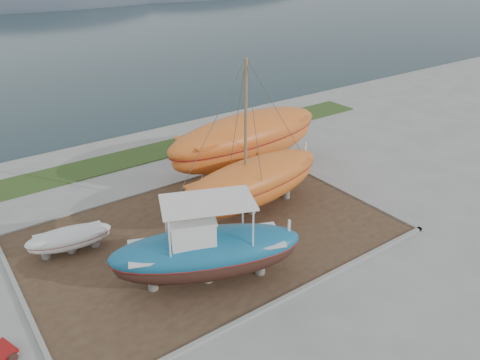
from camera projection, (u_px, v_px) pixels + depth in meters
ground at (257, 273)px, 21.20m from camera, size 140.00×140.00×0.00m
dirt_patch at (209, 234)px, 24.09m from camera, size 18.00×12.00×0.06m
curb_frame at (209, 233)px, 24.07m from camera, size 18.60×12.60×0.15m
grass_strip at (120, 160)px, 32.45m from camera, size 44.00×3.00×0.08m
blue_caique at (207, 243)px, 19.75m from camera, size 8.63×5.54×3.98m
white_dinghy at (70, 241)px, 22.37m from camera, size 4.18×2.15×1.20m
orange_sailboat at (253, 141)px, 24.04m from camera, size 9.69×3.64×8.58m
orange_bare_hull at (247, 145)px, 29.92m from camera, size 11.85×4.30×3.81m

